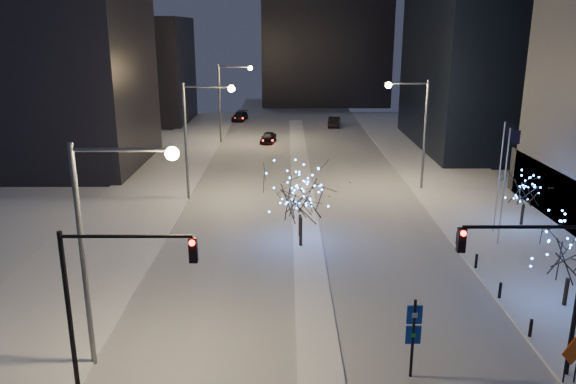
{
  "coord_description": "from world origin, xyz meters",
  "views": [
    {
      "loc": [
        -1.44,
        -19.82,
        14.32
      ],
      "look_at": [
        -1.37,
        12.12,
        5.0
      ],
      "focal_mm": 35.0,
      "sensor_mm": 36.0,
      "label": 1
    }
  ],
  "objects_px": {
    "street_lamp_east": "(416,120)",
    "car_far": "(240,116)",
    "car_mid": "(334,122)",
    "holiday_tree_median_far": "(300,200)",
    "construction_sign": "(573,355)",
    "street_lamp_w_far": "(228,93)",
    "traffic_signal_west": "(106,286)",
    "street_lamp_w_mid": "(198,125)",
    "traffic_signal_east": "(543,274)",
    "wayfinding_sign": "(413,330)",
    "car_near": "(268,138)",
    "holiday_tree_plaza_near": "(572,252)",
    "street_lamp_w_near": "(105,226)",
    "holiday_tree_median_near": "(301,193)",
    "holiday_tree_plaza_far": "(525,188)"
  },
  "relations": [
    {
      "from": "street_lamp_east",
      "to": "car_far",
      "type": "xyz_separation_m",
      "value": [
        -19.08,
        40.57,
        -5.74
      ]
    },
    {
      "from": "car_mid",
      "to": "holiday_tree_median_far",
      "type": "distance_m",
      "value": 47.5
    },
    {
      "from": "car_mid",
      "to": "construction_sign",
      "type": "relative_size",
      "value": 2.22
    },
    {
      "from": "street_lamp_w_far",
      "to": "traffic_signal_west",
      "type": "bearing_deg",
      "value": -89.45
    },
    {
      "from": "street_lamp_w_mid",
      "to": "car_mid",
      "type": "height_order",
      "value": "street_lamp_w_mid"
    },
    {
      "from": "traffic_signal_east",
      "to": "car_mid",
      "type": "bearing_deg",
      "value": 92.84
    },
    {
      "from": "car_mid",
      "to": "wayfinding_sign",
      "type": "distance_m",
      "value": 63.66
    },
    {
      "from": "street_lamp_w_mid",
      "to": "street_lamp_east",
      "type": "relative_size",
      "value": 1.0
    },
    {
      "from": "street_lamp_east",
      "to": "car_near",
      "type": "xyz_separation_m",
      "value": [
        -13.94,
        22.21,
        -5.76
      ]
    },
    {
      "from": "street_lamp_w_far",
      "to": "wayfinding_sign",
      "type": "xyz_separation_m",
      "value": [
        12.78,
        -51.0,
        -4.28
      ]
    },
    {
      "from": "holiday_tree_plaza_near",
      "to": "street_lamp_w_near",
      "type": "bearing_deg",
      "value": -166.88
    },
    {
      "from": "construction_sign",
      "to": "street_lamp_w_mid",
      "type": "bearing_deg",
      "value": 102.72
    },
    {
      "from": "wayfinding_sign",
      "to": "car_near",
      "type": "bearing_deg",
      "value": 97.29
    },
    {
      "from": "holiday_tree_median_far",
      "to": "street_lamp_w_far",
      "type": "bearing_deg",
      "value": 103.77
    },
    {
      "from": "street_lamp_east",
      "to": "car_far",
      "type": "relative_size",
      "value": 2.04
    },
    {
      "from": "car_far",
      "to": "construction_sign",
      "type": "bearing_deg",
      "value": -66.67
    },
    {
      "from": "street_lamp_w_far",
      "to": "holiday_tree_median_near",
      "type": "height_order",
      "value": "street_lamp_w_far"
    },
    {
      "from": "traffic_signal_east",
      "to": "car_far",
      "type": "height_order",
      "value": "traffic_signal_east"
    },
    {
      "from": "car_mid",
      "to": "construction_sign",
      "type": "height_order",
      "value": "construction_sign"
    },
    {
      "from": "street_lamp_w_mid",
      "to": "car_far",
      "type": "bearing_deg",
      "value": 90.08
    },
    {
      "from": "street_lamp_east",
      "to": "car_mid",
      "type": "bearing_deg",
      "value": 97.09
    },
    {
      "from": "street_lamp_east",
      "to": "car_mid",
      "type": "xyz_separation_m",
      "value": [
        -4.3,
        34.61,
        -5.67
      ]
    },
    {
      "from": "street_lamp_w_near",
      "to": "traffic_signal_east",
      "type": "bearing_deg",
      "value": -3.21
    },
    {
      "from": "street_lamp_w_near",
      "to": "car_mid",
      "type": "xyz_separation_m",
      "value": [
        14.72,
        62.61,
        -5.72
      ]
    },
    {
      "from": "holiday_tree_plaza_near",
      "to": "street_lamp_east",
      "type": "bearing_deg",
      "value": 98.23
    },
    {
      "from": "traffic_signal_west",
      "to": "car_mid",
      "type": "xyz_separation_m",
      "value": [
        14.22,
        64.62,
        -3.98
      ]
    },
    {
      "from": "street_lamp_w_mid",
      "to": "construction_sign",
      "type": "height_order",
      "value": "street_lamp_w_mid"
    },
    {
      "from": "holiday_tree_median_far",
      "to": "wayfinding_sign",
      "type": "xyz_separation_m",
      "value": [
        4.35,
        -16.58,
        -0.61
      ]
    },
    {
      "from": "wayfinding_sign",
      "to": "street_lamp_w_far",
      "type": "bearing_deg",
      "value": 102.82
    },
    {
      "from": "car_near",
      "to": "car_far",
      "type": "distance_m",
      "value": 19.07
    },
    {
      "from": "car_near",
      "to": "holiday_tree_median_near",
      "type": "height_order",
      "value": "holiday_tree_median_near"
    },
    {
      "from": "traffic_signal_west",
      "to": "holiday_tree_plaza_near",
      "type": "xyz_separation_m",
      "value": [
        21.82,
        7.21,
        -1.56
      ]
    },
    {
      "from": "car_near",
      "to": "holiday_tree_plaza_near",
      "type": "distance_m",
      "value": 48.26
    },
    {
      "from": "wayfinding_sign",
      "to": "holiday_tree_plaza_far",
      "type": "bearing_deg",
      "value": 55.65
    },
    {
      "from": "holiday_tree_plaza_far",
      "to": "wayfinding_sign",
      "type": "distance_m",
      "value": 22.67
    },
    {
      "from": "traffic_signal_west",
      "to": "holiday_tree_median_far",
      "type": "distance_m",
      "value": 19.39
    },
    {
      "from": "construction_sign",
      "to": "holiday_tree_plaza_far",
      "type": "bearing_deg",
      "value": 50.09
    },
    {
      "from": "street_lamp_w_far",
      "to": "construction_sign",
      "type": "relative_size",
      "value": 4.72
    },
    {
      "from": "street_lamp_w_far",
      "to": "street_lamp_east",
      "type": "bearing_deg",
      "value": -49.15
    },
    {
      "from": "holiday_tree_median_near",
      "to": "construction_sign",
      "type": "xyz_separation_m",
      "value": [
        10.8,
        -15.43,
        -2.45
      ]
    },
    {
      "from": "car_mid",
      "to": "holiday_tree_plaza_far",
      "type": "relative_size",
      "value": 1.09
    },
    {
      "from": "car_mid",
      "to": "holiday_tree_plaza_near",
      "type": "xyz_separation_m",
      "value": [
        7.6,
        -57.41,
        2.42
      ]
    },
    {
      "from": "car_near",
      "to": "car_far",
      "type": "bearing_deg",
      "value": 115.57
    },
    {
      "from": "street_lamp_w_near",
      "to": "traffic_signal_east",
      "type": "xyz_separation_m",
      "value": [
        17.88,
        -1.0,
        -1.74
      ]
    },
    {
      "from": "street_lamp_w_mid",
      "to": "holiday_tree_plaza_near",
      "type": "xyz_separation_m",
      "value": [
        22.32,
        -19.8,
        -3.3
      ]
    },
    {
      "from": "street_lamp_w_near",
      "to": "construction_sign",
      "type": "bearing_deg",
      "value": -4.86
    },
    {
      "from": "street_lamp_east",
      "to": "holiday_tree_plaza_near",
      "type": "height_order",
      "value": "street_lamp_east"
    },
    {
      "from": "holiday_tree_median_far",
      "to": "street_lamp_w_mid",
      "type": "bearing_deg",
      "value": 131.85
    },
    {
      "from": "street_lamp_east",
      "to": "traffic_signal_west",
      "type": "distance_m",
      "value": 35.3
    },
    {
      "from": "holiday_tree_median_far",
      "to": "holiday_tree_plaza_near",
      "type": "bearing_deg",
      "value": -36.78
    }
  ]
}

